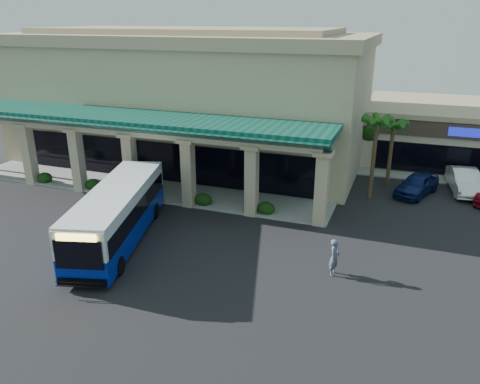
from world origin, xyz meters
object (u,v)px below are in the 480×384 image
at_px(pedestrian, 335,257).
at_px(car_silver, 417,184).
at_px(transit_bus, 118,215).
at_px(car_white, 464,181).

bearing_deg(pedestrian, car_silver, -3.55).
xyz_separation_m(transit_bus, car_white, (19.32, 15.68, -0.75)).
bearing_deg(pedestrian, transit_bus, 104.18).
distance_m(pedestrian, car_silver, 13.96).
relative_size(transit_bus, car_silver, 2.49).
bearing_deg(transit_bus, car_white, 23.78).
xyz_separation_m(transit_bus, car_silver, (16.03, 13.89, -0.82)).
relative_size(car_silver, car_white, 0.89).
height_order(transit_bus, car_silver, transit_bus).
distance_m(transit_bus, car_silver, 21.23).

